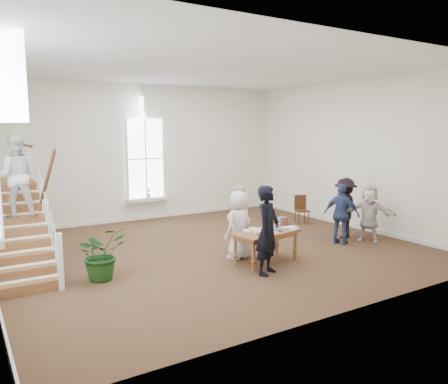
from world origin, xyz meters
TOP-DOWN VIEW (x-y plane):
  - ground at (0.00, 0.00)m, footprint 10.00×10.00m
  - room_shell at (-0.00, 4.39)m, footprint 10.49×10.00m
  - staircase at (-4.34, 0.75)m, footprint 1.10×4.10m
  - library_table at (0.50, -1.61)m, footprint 1.67×1.02m
  - police_officer at (0.04, -2.25)m, footprint 0.82×0.73m
  - elderly_woman at (0.14, -1.00)m, footprint 0.91×0.74m
  - person_yellow at (0.44, -0.50)m, footprint 1.03×0.99m
  - woman_cluster_a at (3.17, -1.34)m, footprint 0.75×1.02m
  - woman_cluster_b at (3.77, -0.89)m, footprint 1.26×1.10m
  - woman_cluster_c at (4.00, -1.54)m, footprint 1.10×1.46m
  - floor_plant at (-3.03, -0.77)m, footprint 1.17×1.08m
  - side_chair at (4.03, 1.21)m, footprint 0.51×0.51m

SIDE VIEW (x-z plane):
  - ground at x=0.00m, z-range 0.00..0.00m
  - room_shell at x=0.00m, z-range -4.60..5.40m
  - side_chair at x=4.03m, z-range 0.05..0.96m
  - floor_plant at x=-3.03m, z-range 0.00..1.08m
  - library_table at x=0.50m, z-range 0.25..1.05m
  - woman_cluster_c at x=4.00m, z-range 0.00..1.54m
  - elderly_woman at x=0.14m, z-range 0.00..1.61m
  - woman_cluster_a at x=3.17m, z-range 0.00..1.61m
  - person_yellow at x=0.44m, z-range 0.00..1.67m
  - woman_cluster_b at x=3.77m, z-range 0.00..1.69m
  - police_officer at x=0.04m, z-range 0.00..1.88m
  - staircase at x=-4.34m, z-range 0.16..3.08m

